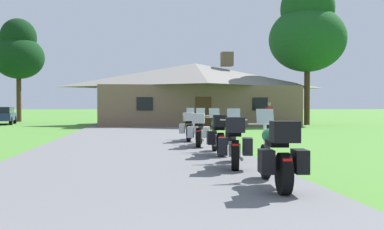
% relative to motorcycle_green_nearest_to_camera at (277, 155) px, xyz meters
% --- Properties ---
extents(ground_plane, '(500.00, 500.00, 0.00)m').
position_rel_motorcycle_green_nearest_to_camera_xyz_m(ground_plane, '(-2.38, 14.38, -0.61)').
color(ground_plane, '#4C8433').
extents(asphalt_driveway, '(6.40, 80.00, 0.06)m').
position_rel_motorcycle_green_nearest_to_camera_xyz_m(asphalt_driveway, '(-2.38, 12.38, -0.58)').
color(asphalt_driveway, slate).
rests_on(asphalt_driveway, ground).
extents(motorcycle_green_nearest_to_camera, '(0.85, 2.08, 1.30)m').
position_rel_motorcycle_green_nearest_to_camera_xyz_m(motorcycle_green_nearest_to_camera, '(0.00, 0.00, 0.00)').
color(motorcycle_green_nearest_to_camera, black).
rests_on(motorcycle_green_nearest_to_camera, asphalt_driveway).
extents(motorcycle_blue_second_in_row, '(0.99, 2.06, 1.30)m').
position_rel_motorcycle_green_nearest_to_camera_xyz_m(motorcycle_blue_second_in_row, '(-0.12, 2.54, 0.00)').
color(motorcycle_blue_second_in_row, black).
rests_on(motorcycle_blue_second_in_row, asphalt_driveway).
extents(motorcycle_green_third_in_row, '(0.78, 2.08, 1.30)m').
position_rel_motorcycle_green_nearest_to_camera_xyz_m(motorcycle_green_third_in_row, '(0.00, 5.09, 0.00)').
color(motorcycle_green_third_in_row, black).
rests_on(motorcycle_green_third_in_row, asphalt_driveway).
extents(motorcycle_yellow_fourth_in_row, '(0.98, 2.07, 1.30)m').
position_rel_motorcycle_green_nearest_to_camera_xyz_m(motorcycle_yellow_fourth_in_row, '(-0.17, 7.70, 0.00)').
color(motorcycle_yellow_fourth_in_row, black).
rests_on(motorcycle_yellow_fourth_in_row, asphalt_driveway).
extents(motorcycle_black_farthest_in_row, '(0.94, 2.07, 1.30)m').
position_rel_motorcycle_green_nearest_to_camera_xyz_m(motorcycle_black_farthest_in_row, '(-0.23, 10.04, 0.00)').
color(motorcycle_black_farthest_in_row, black).
rests_on(motorcycle_black_farthest_in_row, asphalt_driveway).
extents(stone_lodge, '(15.18, 9.30, 5.75)m').
position_rel_motorcycle_green_nearest_to_camera_xyz_m(stone_lodge, '(2.24, 26.73, 1.89)').
color(stone_lodge, brown).
rests_on(stone_lodge, ground).
extents(bystander_red_shirt_near_lodge, '(0.55, 0.23, 1.69)m').
position_rel_motorcycle_green_nearest_to_camera_xyz_m(bystander_red_shirt_near_lodge, '(6.29, 20.35, 0.34)').
color(bystander_red_shirt_near_lodge, black).
rests_on(bystander_red_shirt_near_lodge, ground).
extents(tree_right_of_lodge, '(5.97, 5.97, 11.33)m').
position_rel_motorcycle_green_nearest_to_camera_xyz_m(tree_right_of_lodge, '(10.96, 25.47, 6.79)').
color(tree_right_of_lodge, '#422D19').
rests_on(tree_right_of_lodge, ground).
extents(tree_left_far, '(4.76, 4.76, 9.80)m').
position_rel_motorcycle_green_nearest_to_camera_xyz_m(tree_left_far, '(-13.48, 35.75, 6.04)').
color(tree_left_far, '#422D19').
rests_on(tree_left_far, ground).
extents(parked_navy_suv_far_left, '(2.56, 4.84, 1.40)m').
position_rel_motorcycle_green_nearest_to_camera_xyz_m(parked_navy_suv_far_left, '(-13.10, 29.17, 0.17)').
color(parked_navy_suv_far_left, navy).
rests_on(parked_navy_suv_far_left, ground).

